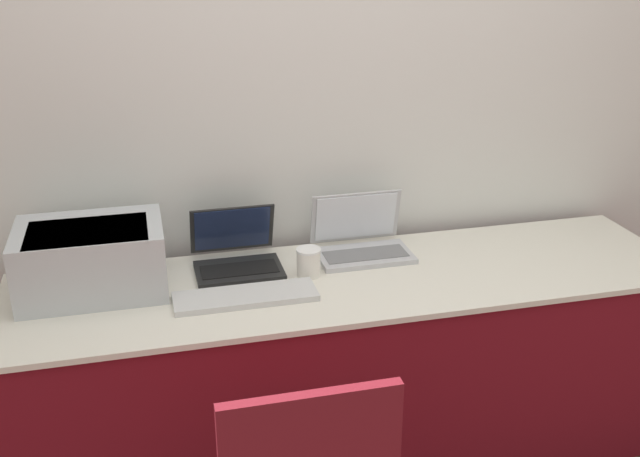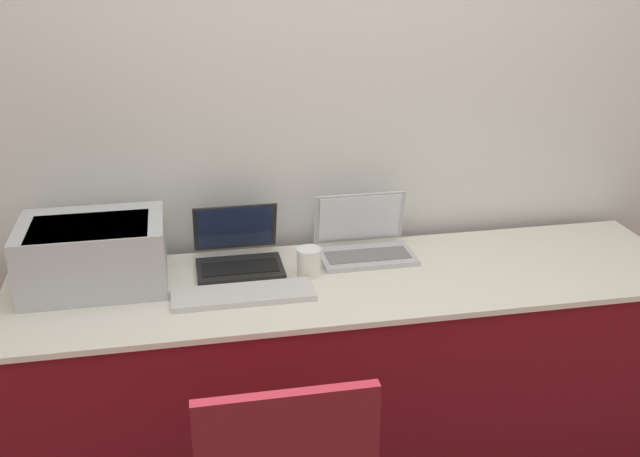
{
  "view_description": "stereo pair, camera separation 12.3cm",
  "coord_description": "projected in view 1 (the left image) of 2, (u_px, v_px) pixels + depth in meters",
  "views": [
    {
      "loc": [
        -0.69,
        -1.94,
        1.86
      ],
      "look_at": [
        -0.12,
        0.34,
        0.91
      ],
      "focal_mm": 42.0,
      "sensor_mm": 36.0,
      "label": 1
    },
    {
      "loc": [
        -0.57,
        -1.97,
        1.86
      ],
      "look_at": [
        -0.12,
        0.34,
        0.91
      ],
      "focal_mm": 42.0,
      "sensor_mm": 36.0,
      "label": 2
    }
  ],
  "objects": [
    {
      "name": "wall_back",
      "position": [
        326.0,
        91.0,
        2.75
      ],
      "size": [
        8.0,
        0.05,
        2.6
      ],
      "color": "silver",
      "rests_on": "ground_plane"
    },
    {
      "name": "table",
      "position": [
        353.0,
        367.0,
        2.74
      ],
      "size": [
        2.38,
        0.64,
        0.73
      ],
      "color": "maroon",
      "rests_on": "ground_plane"
    },
    {
      "name": "printer",
      "position": [
        91.0,
        257.0,
        2.46
      ],
      "size": [
        0.47,
        0.34,
        0.23
      ],
      "color": "#B2B7BC",
      "rests_on": "table"
    },
    {
      "name": "laptop_left",
      "position": [
        236.0,
        255.0,
        2.66
      ],
      "size": [
        0.3,
        0.29,
        0.21
      ],
      "color": "black",
      "rests_on": "table"
    },
    {
      "name": "laptop_right",
      "position": [
        361.0,
        241.0,
        2.77
      ],
      "size": [
        0.34,
        0.25,
        0.22
      ],
      "color": "#B7B7BC",
      "rests_on": "table"
    },
    {
      "name": "external_keyboard",
      "position": [
        246.0,
        296.0,
        2.44
      ],
      "size": [
        0.47,
        0.15,
        0.02
      ],
      "color": "silver",
      "rests_on": "table"
    },
    {
      "name": "coffee_cup",
      "position": [
        309.0,
        262.0,
        2.59
      ],
      "size": [
        0.09,
        0.09,
        0.1
      ],
      "color": "white",
      "rests_on": "table"
    }
  ]
}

